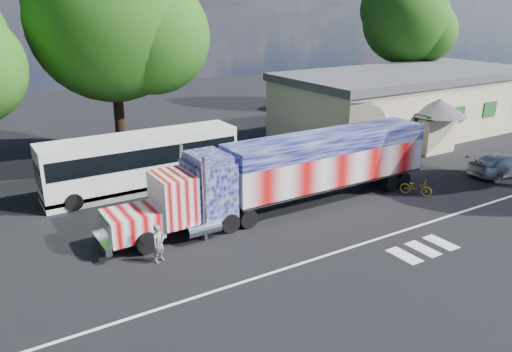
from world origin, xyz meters
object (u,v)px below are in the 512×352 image
semi_truck (294,170)px  tree_far_ne (407,21)px  woman (159,243)px  parked_car (503,165)px  bicycle (416,187)px  coach_bus (142,161)px  tree_n_mid (114,20)px

semi_truck → tree_far_ne: 29.53m
woman → tree_far_ne: bearing=3.1°
parked_car → bicycle: (-7.46, 0.47, -0.23)m
bicycle → tree_far_ne: tree_far_ne is taller
bicycle → woman: bearing=147.8°
parked_car → tree_far_ne: (9.88, 17.97, 8.18)m
coach_bus → tree_n_mid: (1.02, 6.59, 7.74)m
semi_truck → tree_n_mid: tree_n_mid is taller
semi_truck → parked_car: (14.50, -2.76, -1.38)m
bicycle → semi_truck: bearing=130.9°
tree_far_ne → bicycle: bearing=-134.7°
woman → tree_far_ne: tree_far_ne is taller
tree_n_mid → semi_truck: bearing=-69.9°
tree_n_mid → woman: bearing=-102.7°
coach_bus → semi_truck: bearing=-49.1°
coach_bus → tree_n_mid: 10.22m
parked_car → tree_n_mid: tree_n_mid is taller
coach_bus → tree_far_ne: tree_far_ne is taller
semi_truck → bicycle: semi_truck is taller
coach_bus → woman: size_ratio=6.72×
semi_truck → bicycle: (7.04, -2.29, -1.61)m
woman → tree_n_mid: bearing=52.7°
woman → bicycle: size_ratio=0.94×
woman → coach_bus: bearing=49.8°
woman → bicycle: bearing=-25.7°
semi_truck → tree_n_mid: size_ratio=1.27×
tree_n_mid → tree_far_ne: (29.30, 1.78, -0.58)m
semi_truck → tree_far_ne: size_ratio=1.45×
coach_bus → parked_car: (20.44, -9.60, -1.02)m
woman → parked_car: bearing=-26.5°
parked_car → woman: 22.91m
semi_truck → woman: bearing=-166.7°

